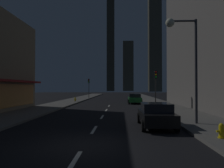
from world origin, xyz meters
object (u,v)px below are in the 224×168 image
object	(u,v)px
fire_hydrant_far_left	(75,99)
street_lamp_right	(183,45)
traffic_light_near_right	(156,80)
traffic_light_far_left	(89,84)
car_parked_far	(135,99)
fire_hydrant_yellow_near	(221,131)
car_parked_near	(156,115)

from	to	relation	value
fire_hydrant_far_left	street_lamp_right	bearing A→B (deg)	-61.75
fire_hydrant_far_left	traffic_light_near_right	size ratio (longest dim) A/B	0.16
fire_hydrant_far_left	traffic_light_far_left	world-z (taller)	traffic_light_far_left
fire_hydrant_far_left	street_lamp_right	xyz separation A→B (m)	(11.28, -20.99, 4.61)
traffic_light_near_right	traffic_light_far_left	distance (m)	24.88
car_parked_far	street_lamp_right	xyz separation A→B (m)	(1.78, -18.26, 4.33)
traffic_light_far_left	street_lamp_right	size ratio (longest dim) A/B	0.64
traffic_light_far_left	car_parked_far	bearing A→B (deg)	-58.74
street_lamp_right	car_parked_far	bearing A→B (deg)	95.57
fire_hydrant_far_left	traffic_light_near_right	bearing A→B (deg)	-41.41
car_parked_far	fire_hydrant_yellow_near	xyz separation A→B (m)	(2.30, -22.16, -0.29)
car_parked_near	fire_hydrant_far_left	size ratio (longest dim) A/B	6.48
traffic_light_near_right	traffic_light_far_left	size ratio (longest dim) A/B	1.00
fire_hydrant_yellow_near	fire_hydrant_far_left	bearing A→B (deg)	115.37
car_parked_near	traffic_light_far_left	world-z (taller)	traffic_light_far_left
car_parked_near	fire_hydrant_yellow_near	size ratio (longest dim) A/B	6.48
fire_hydrant_yellow_near	street_lamp_right	xyz separation A→B (m)	(-0.52, 3.90, 4.61)
fire_hydrant_yellow_near	traffic_light_near_right	distance (m)	15.09
car_parked_far	traffic_light_near_right	xyz separation A→B (m)	(1.90, -7.32, 2.45)
car_parked_near	fire_hydrant_far_left	distance (m)	23.56
car_parked_near	fire_hydrant_far_left	world-z (taller)	car_parked_near
car_parked_near	traffic_light_far_left	bearing A→B (deg)	105.06
car_parked_far	fire_hydrant_yellow_near	world-z (taller)	car_parked_far
car_parked_near	traffic_light_near_right	xyz separation A→B (m)	(1.90, 11.50, 2.45)
car_parked_near	traffic_light_near_right	size ratio (longest dim) A/B	1.01
car_parked_near	traffic_light_near_right	bearing A→B (deg)	80.62
fire_hydrant_yellow_near	traffic_light_far_left	distance (m)	38.95
fire_hydrant_yellow_near	street_lamp_right	bearing A→B (deg)	97.60
fire_hydrant_far_left	car_parked_near	bearing A→B (deg)	-66.22
traffic_light_near_right	car_parked_near	bearing A→B (deg)	-99.38
car_parked_near	street_lamp_right	size ratio (longest dim) A/B	0.64
traffic_light_far_left	street_lamp_right	xyz separation A→B (m)	(10.88, -33.25, 1.87)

